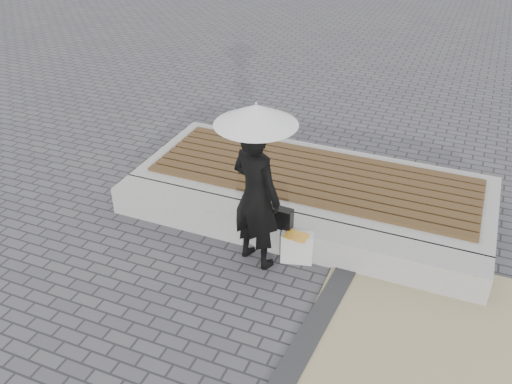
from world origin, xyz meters
TOP-DOWN VIEW (x-y plane):
  - ground at (0.00, 0.00)m, footprint 80.00×80.00m
  - edging_band at (0.75, -0.50)m, footprint 0.61×5.20m
  - seating_ledge at (0.00, 1.60)m, footprint 5.00×0.45m
  - timber_platform at (0.00, 2.80)m, footprint 5.00×2.00m
  - timber_decking at (0.00, 2.80)m, footprint 4.60×1.60m
  - woman at (-0.23, 1.18)m, footprint 0.80×0.66m
  - parasol at (-0.23, 1.18)m, footprint 0.94×0.94m
  - handbag at (-0.05, 1.44)m, footprint 0.38×0.15m
  - canvas_tote at (0.25, 1.35)m, footprint 0.42×0.26m
  - magazine at (0.25, 1.30)m, footprint 0.30×0.23m

SIDE VIEW (x-z plane):
  - ground at x=0.00m, z-range 0.00..0.00m
  - edging_band at x=0.75m, z-range 0.00..0.04m
  - seating_ledge at x=0.00m, z-range 0.00..0.40m
  - timber_platform at x=0.00m, z-range 0.00..0.40m
  - canvas_tote at x=0.25m, z-range 0.00..0.41m
  - magazine at x=0.25m, z-range 0.41..0.42m
  - timber_decking at x=0.00m, z-range 0.40..0.44m
  - handbag at x=-0.05m, z-range 0.40..0.67m
  - woman at x=-0.23m, z-range 0.00..1.89m
  - parasol at x=-0.23m, z-range 1.38..2.58m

